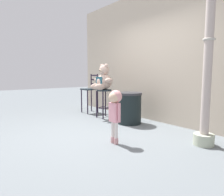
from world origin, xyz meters
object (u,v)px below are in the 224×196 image
(teddy_bear, at_px, (103,80))
(lamppost, at_px, (207,74))
(bar_chair_empty, at_px, (90,91))
(trash_bin, at_px, (129,108))
(bar_stool_with_teddy, at_px, (104,98))
(child_walking, at_px, (115,105))

(teddy_bear, relative_size, lamppost, 0.23)
(teddy_bear, distance_m, bar_chair_empty, 0.90)
(trash_bin, xyz_separation_m, lamppost, (1.80, -0.05, 0.77))
(teddy_bear, xyz_separation_m, bar_chair_empty, (-0.82, 0.13, -0.34))
(teddy_bear, bearing_deg, trash_bin, 7.99)
(lamppost, bearing_deg, bar_stool_with_teddy, -179.16)
(bar_stool_with_teddy, bearing_deg, trash_bin, 5.95)
(child_walking, xyz_separation_m, bar_chair_empty, (-2.53, 1.12, -0.00))
(teddy_bear, bearing_deg, bar_stool_with_teddy, 90.00)
(bar_chair_empty, bearing_deg, child_walking, -23.86)
(bar_stool_with_teddy, distance_m, lamppost, 2.71)
(bar_stool_with_teddy, height_order, child_walking, child_walking)
(bar_stool_with_teddy, xyz_separation_m, trash_bin, (0.85, 0.09, -0.16))
(lamppost, relative_size, bar_chair_empty, 2.54)
(bar_chair_empty, bearing_deg, trash_bin, -0.27)
(child_walking, height_order, lamppost, lamppost)
(bar_stool_with_teddy, bearing_deg, teddy_bear, -90.00)
(trash_bin, bearing_deg, bar_stool_with_teddy, -174.05)
(bar_chair_empty, bearing_deg, lamppost, -0.95)
(child_walking, relative_size, bar_chair_empty, 0.78)
(child_walking, height_order, bar_chair_empty, bar_chair_empty)
(teddy_bear, height_order, bar_chair_empty, teddy_bear)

